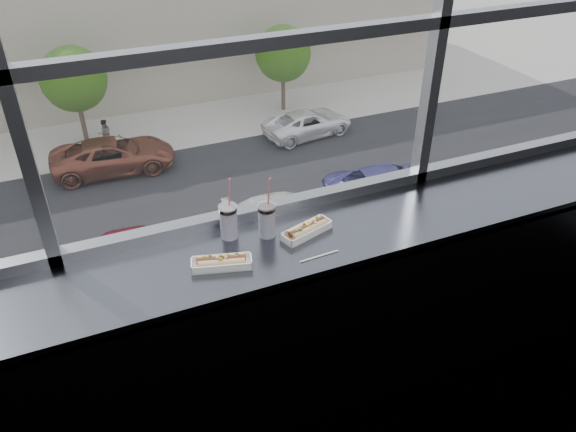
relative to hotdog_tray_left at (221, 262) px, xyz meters
name	(u,v)px	position (x,y,z in m)	size (l,w,h in m)	color
wall_back_lower	(260,295)	(0.30, 0.34, -0.58)	(6.00, 6.00, 0.00)	black
counter	(277,249)	(0.30, 0.06, -0.06)	(6.00, 0.55, 0.06)	#575A62
counter_fascia	(297,359)	(0.30, -0.19, -0.58)	(6.00, 0.04, 1.04)	#575A62
hotdog_tray_left	(221,262)	(0.00, 0.00, 0.00)	(0.29, 0.16, 0.07)	white
hotdog_tray_right	(307,229)	(0.47, 0.08, 0.00)	(0.29, 0.17, 0.07)	white
soda_cup_left	(228,220)	(0.11, 0.21, 0.07)	(0.09, 0.09, 0.34)	white
soda_cup_right	(267,219)	(0.29, 0.15, 0.07)	(0.09, 0.09, 0.33)	white
loose_straw	(319,256)	(0.45, -0.11, -0.02)	(0.01, 0.01, 0.21)	white
wrapper	(213,263)	(-0.03, 0.03, -0.02)	(0.09, 0.06, 0.02)	silver
plaza_ground	(63,61)	(0.30, 43.84, -12.13)	(120.00, 120.00, 0.00)	#AEAA9E
street_asphalt	(108,215)	(0.30, 20.34, -12.10)	(80.00, 10.00, 0.06)	black
far_sidewalk	(87,142)	(0.30, 28.34, -12.11)	(80.00, 6.00, 0.04)	#AEAA9E
far_building	(57,25)	(0.30, 38.34, -8.13)	(50.00, 14.00, 8.00)	gray
car_far_b	(112,150)	(1.29, 24.34, -10.96)	(6.66, 2.78, 2.22)	brown
car_far_c	(308,119)	(11.95, 24.34, -11.12)	(5.70, 2.37, 1.90)	white
car_near_e	(392,180)	(12.42, 16.34, -10.95)	(6.73, 2.80, 2.24)	#413C89
car_near_d	(285,207)	(7.19, 16.34, -11.08)	(5.94, 2.48, 1.98)	white
car_near_c	(137,241)	(1.02, 16.34, -11.06)	(6.05, 2.52, 2.02)	maroon
pedestrian_b	(104,131)	(1.29, 27.33, -11.15)	(0.83, 0.62, 1.87)	#66605B
tree_center	(74,79)	(0.34, 28.34, -8.50)	(3.42, 3.42, 5.35)	#47382B
tree_right	(283,54)	(12.14, 28.34, -8.62)	(3.31, 3.31, 5.18)	#47382B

